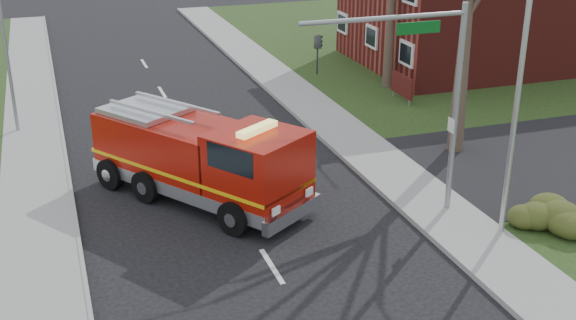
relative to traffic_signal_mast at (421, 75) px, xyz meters
name	(u,v)px	position (x,y,z in m)	size (l,w,h in m)	color
ground	(272,267)	(-5.21, -1.50, -4.71)	(120.00, 120.00, 0.00)	black
sidewalk_right	(463,231)	(0.99, -1.50, -4.63)	(2.40, 80.00, 0.15)	gray
sidewalk_left	(41,304)	(-11.41, -1.50, -4.63)	(2.40, 80.00, 0.15)	gray
health_center_sign	(402,85)	(5.29, 11.00, -3.83)	(0.12, 2.00, 1.40)	#491211
hedge_corner	(562,217)	(3.79, -2.50, -4.13)	(2.80, 2.00, 0.90)	#343D16
traffic_signal_mast	(421,75)	(0.00, 0.00, 0.00)	(5.29, 0.18, 6.80)	gray
streetlight_pole	(516,93)	(1.93, -2.00, -0.16)	(1.48, 0.16, 8.40)	#B7BABF
utility_pole_far	(6,52)	(-12.01, 12.50, -1.21)	(0.14, 0.14, 7.00)	gray
fire_engine	(201,160)	(-6.05, 3.55, -3.29)	(6.53, 7.92, 3.14)	#991107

